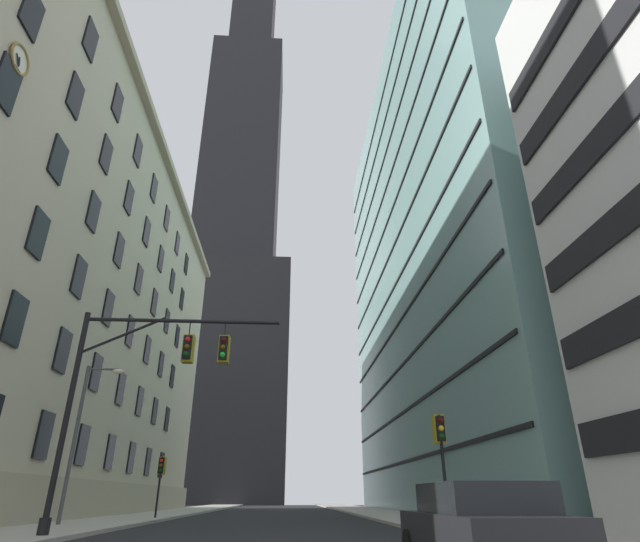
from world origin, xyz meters
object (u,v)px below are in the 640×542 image
object	(u,v)px
traffic_signal_mast	(155,371)
street_lamppost	(83,426)
traffic_light_near_right	(440,436)
fire_hydrant	(545,521)
parked_car	(481,528)
traffic_light_far_left	(161,469)

from	to	relation	value
traffic_signal_mast	street_lamppost	xyz separation A→B (m)	(-4.91, 6.94, -1.10)
traffic_light_near_right	street_lamppost	bearing A→B (deg)	157.78
traffic_signal_mast	street_lamppost	distance (m)	8.57
fire_hydrant	parked_car	xyz separation A→B (m)	(-4.16, -6.06, 0.14)
traffic_light_far_left	parked_car	bearing A→B (deg)	-64.29
traffic_light_near_right	fire_hydrant	world-z (taller)	traffic_light_near_right
traffic_signal_mast	traffic_light_near_right	distance (m)	10.81
traffic_light_near_right	street_lamppost	distance (m)	16.76
traffic_light_far_left	traffic_signal_mast	bearing A→B (deg)	-79.44
traffic_signal_mast	traffic_light_near_right	bearing A→B (deg)	3.31
traffic_light_far_left	street_lamppost	xyz separation A→B (m)	(-2.14, -7.89, 1.53)
traffic_light_near_right	traffic_light_far_left	bearing A→B (deg)	133.20
traffic_light_near_right	parked_car	distance (m)	9.68
fire_hydrant	traffic_signal_mast	bearing A→B (deg)	169.14
traffic_light_far_left	fire_hydrant	bearing A→B (deg)	-48.28
traffic_light_far_left	parked_car	size ratio (longest dim) A/B	0.72
traffic_light_near_right	traffic_light_far_left	world-z (taller)	traffic_light_near_right
traffic_signal_mast	traffic_light_near_right	world-z (taller)	traffic_signal_mast
street_lamppost	fire_hydrant	distance (m)	20.21
traffic_signal_mast	street_lamppost	world-z (taller)	traffic_signal_mast
traffic_light_far_left	fire_hydrant	distance (m)	23.21
street_lamppost	parked_car	bearing A→B (deg)	-49.09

